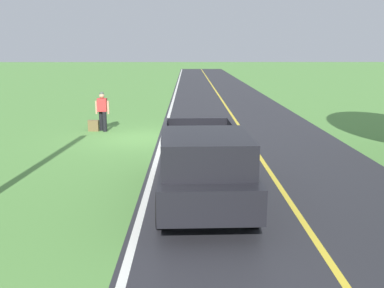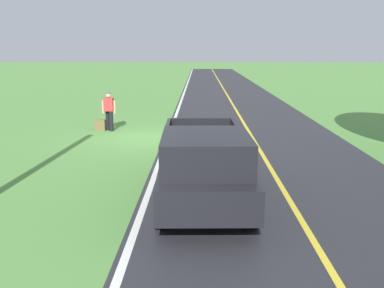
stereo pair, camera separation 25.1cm
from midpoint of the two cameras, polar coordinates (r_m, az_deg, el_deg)
name	(u,v)px [view 1 (the left image)]	position (r m, az deg, el deg)	size (l,w,h in m)	color
ground_plane	(139,138)	(17.18, -7.64, 0.79)	(200.00, 200.00, 0.00)	#568E42
road_surface	(247,138)	(17.21, 7.14, 0.83)	(7.31, 120.00, 0.00)	#28282D
lane_edge_line	(162,138)	(17.09, -4.48, 0.82)	(0.16, 117.60, 0.00)	silver
lane_centre_line	(247,138)	(17.21, 7.14, 0.84)	(0.14, 117.60, 0.00)	gold
hitchhiker_walking	(103,109)	(18.86, -12.52, 4.70)	(0.62, 0.52, 1.75)	black
suitcase_carried	(94,126)	(19.01, -13.70, 2.46)	(0.20, 0.46, 0.49)	brown
pickup_truck_passing	(204,163)	(9.74, 0.85, -2.62)	(2.21, 5.45, 1.82)	black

